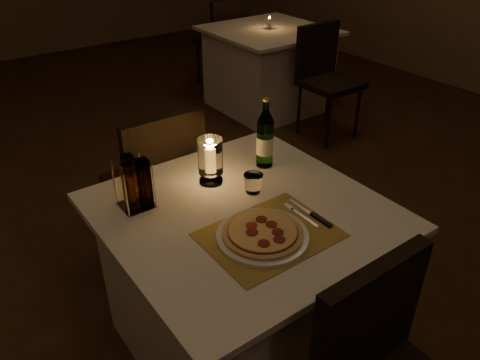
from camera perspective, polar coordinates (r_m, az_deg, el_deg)
floor at (r=2.35m, az=-6.19°, el=-17.49°), size 8.00×10.00×0.02m
main_table at (r=2.00m, az=0.35°, el=-12.26°), size 1.00×1.00×0.74m
chair_far at (r=2.39m, az=-9.87°, el=0.61°), size 0.42×0.42×0.90m
placemat at (r=1.64m, az=3.58°, el=-6.69°), size 0.45×0.34×0.00m
plate at (r=1.62m, az=2.76°, el=-6.82°), size 0.32×0.32×0.01m
pizza at (r=1.61m, az=2.79°, el=-6.38°), size 0.28×0.28×0.02m
fork at (r=1.75m, az=7.09°, el=-4.03°), size 0.02×0.18×0.00m
knife at (r=1.73m, az=9.31°, el=-4.47°), size 0.02×0.22×0.01m
tumbler at (r=1.85m, az=1.63°, el=-0.41°), size 0.08×0.08×0.08m
water_bottle at (r=2.00m, az=3.07°, el=4.96°), size 0.07×0.07×0.31m
hurricane_candle at (r=1.88m, az=-3.64°, el=2.74°), size 0.10×0.10×0.19m
cruet_caddy at (r=1.77m, az=-12.68°, el=-0.64°), size 0.12×0.12×0.21m
neighbor_table_right at (r=4.49m, az=3.42°, el=13.38°), size 1.00×1.00×0.74m
neighbor_chair_ra at (r=3.94m, az=10.24°, el=13.04°), size 0.42×0.42×0.90m
neighbor_chair_rb at (r=4.99m, az=-1.93°, el=17.34°), size 0.42×0.42×0.90m
neighbor_candle_right at (r=4.38m, az=3.60°, el=18.54°), size 0.03×0.03×0.11m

